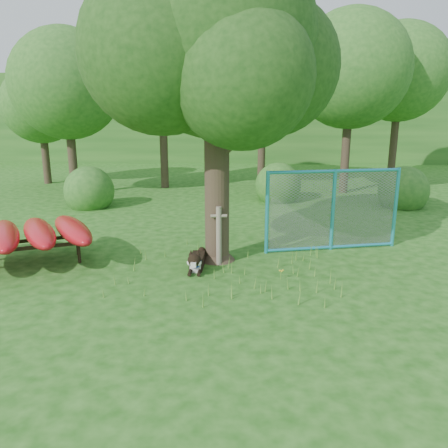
{
  "coord_description": "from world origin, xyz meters",
  "views": [
    {
      "loc": [
        0.58,
        -8.03,
        3.34
      ],
      "look_at": [
        0.2,
        1.2,
        1.0
      ],
      "focal_mm": 35.0,
      "sensor_mm": 36.0,
      "label": 1
    }
  ],
  "objects_px": {
    "oak_tree": "(214,49)",
    "kayak_rack": "(22,234)",
    "husky_dog": "(196,261)",
    "fence_section": "(333,210)"
  },
  "relations": [
    {
      "from": "oak_tree",
      "to": "kayak_rack",
      "type": "distance_m",
      "value": 5.87
    },
    {
      "from": "oak_tree",
      "to": "kayak_rack",
      "type": "xyz_separation_m",
      "value": [
        -4.32,
        -0.54,
        -3.94
      ]
    },
    {
      "from": "oak_tree",
      "to": "fence_section",
      "type": "xyz_separation_m",
      "value": [
        2.87,
        0.9,
        -3.64
      ]
    },
    {
      "from": "kayak_rack",
      "to": "husky_dog",
      "type": "distance_m",
      "value": 3.98
    },
    {
      "from": "kayak_rack",
      "to": "fence_section",
      "type": "height_order",
      "value": "fence_section"
    },
    {
      "from": "oak_tree",
      "to": "husky_dog",
      "type": "height_order",
      "value": "oak_tree"
    },
    {
      "from": "kayak_rack",
      "to": "fence_section",
      "type": "relative_size",
      "value": 1.14
    },
    {
      "from": "fence_section",
      "to": "oak_tree",
      "type": "bearing_deg",
      "value": -175.47
    },
    {
      "from": "oak_tree",
      "to": "kayak_rack",
      "type": "bearing_deg",
      "value": -172.84
    },
    {
      "from": "fence_section",
      "to": "kayak_rack",
      "type": "bearing_deg",
      "value": 178.52
    }
  ]
}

